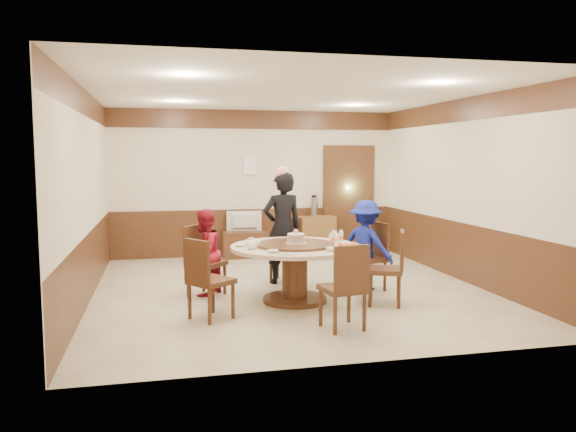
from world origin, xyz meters
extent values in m
plane|color=beige|center=(0.00, 0.00, 0.00)|extent=(6.00, 6.00, 0.00)
plane|color=silver|center=(0.00, 0.00, 2.80)|extent=(6.00, 6.00, 0.00)
cube|color=beige|center=(0.00, 3.00, 1.40)|extent=(5.50, 0.04, 2.80)
cube|color=beige|center=(0.00, -3.00, 1.40)|extent=(5.50, 0.04, 2.80)
cube|color=beige|center=(-2.75, 0.00, 1.40)|extent=(0.04, 6.00, 2.80)
cube|color=beige|center=(2.75, 0.00, 1.40)|extent=(0.04, 6.00, 2.80)
cube|color=#462715|center=(0.00, 0.00, 0.45)|extent=(5.50, 6.00, 0.90)
cube|color=#462715|center=(0.00, 0.00, 2.62)|extent=(5.50, 6.00, 0.35)
cube|color=#462715|center=(1.90, 2.95, 1.05)|extent=(1.05, 0.08, 2.18)
cube|color=#90DF9C|center=(1.90, 2.97, 1.05)|extent=(0.88, 0.02, 2.05)
cylinder|color=#462715|center=(-0.09, -0.68, 0.03)|extent=(0.84, 0.84, 0.06)
cylinder|color=#462715|center=(-0.09, -0.68, 0.35)|extent=(0.34, 0.34, 0.65)
cylinder|color=beige|center=(-0.09, -0.68, 0.72)|extent=(1.69, 1.69, 0.05)
cylinder|color=#462715|center=(-0.09, -0.68, 0.77)|extent=(1.03, 1.03, 0.03)
cube|color=#462715|center=(1.09, -0.28, 0.45)|extent=(0.52, 0.52, 0.06)
cube|color=#462715|center=(1.29, -0.24, 0.72)|extent=(0.13, 0.42, 0.50)
cube|color=#462715|center=(1.09, -0.28, 0.21)|extent=(0.36, 0.36, 0.42)
cube|color=#462715|center=(0.06, 0.52, 0.45)|extent=(0.60, 0.60, 0.06)
cube|color=#462715|center=(0.16, 0.71, 0.72)|extent=(0.39, 0.23, 0.50)
cube|color=#462715|center=(0.06, 0.52, 0.21)|extent=(0.36, 0.36, 0.42)
cube|color=#462715|center=(-1.20, -0.11, 0.45)|extent=(0.62, 0.62, 0.06)
cube|color=#462715|center=(-1.36, 0.03, 0.72)|extent=(0.30, 0.35, 0.50)
cube|color=#462715|center=(-1.20, -0.11, 0.21)|extent=(0.36, 0.36, 0.42)
cube|color=#462715|center=(-1.23, -1.24, 0.45)|extent=(0.61, 0.61, 0.06)
cube|color=#462715|center=(-1.41, -1.36, 0.72)|extent=(0.28, 0.37, 0.50)
cube|color=#462715|center=(-1.23, -1.24, 0.21)|extent=(0.36, 0.36, 0.42)
cube|color=#462715|center=(0.16, -1.95, 0.45)|extent=(0.51, 0.51, 0.06)
cube|color=#462715|center=(0.19, -2.15, 0.72)|extent=(0.42, 0.11, 0.50)
cube|color=#462715|center=(0.16, -1.95, 0.21)|extent=(0.36, 0.36, 0.42)
cube|color=#462715|center=(1.02, -1.08, 0.45)|extent=(0.58, 0.58, 0.06)
cube|color=#462715|center=(1.21, -1.16, 0.72)|extent=(0.20, 0.40, 0.50)
cube|color=#462715|center=(1.02, -1.08, 0.21)|extent=(0.36, 0.36, 0.42)
imported|color=black|center=(-0.01, 0.45, 0.84)|extent=(0.67, 0.50, 1.68)
imported|color=#A6162A|center=(-1.22, -0.06, 0.60)|extent=(0.70, 0.74, 1.20)
imported|color=navy|center=(1.07, -0.24, 0.65)|extent=(0.90, 0.95, 1.29)
cylinder|color=white|center=(-0.07, -0.68, 0.79)|extent=(0.28, 0.28, 0.01)
cylinder|color=tan|center=(-0.07, -0.68, 0.84)|extent=(0.22, 0.22, 0.10)
cylinder|color=white|center=(-0.07, -0.68, 0.90)|extent=(0.22, 0.22, 0.01)
sphere|color=pink|center=(-0.07, -0.68, 0.94)|extent=(0.06, 0.06, 0.06)
ellipsoid|color=white|center=(-0.69, -0.83, 0.81)|extent=(0.17, 0.15, 0.13)
ellipsoid|color=white|center=(0.55, -0.39, 0.81)|extent=(0.17, 0.15, 0.13)
imported|color=white|center=(-0.61, -0.32, 0.77)|extent=(0.15, 0.15, 0.04)
imported|color=white|center=(0.26, -1.19, 0.77)|extent=(0.15, 0.15, 0.05)
imported|color=white|center=(-0.47, -1.15, 0.77)|extent=(0.14, 0.14, 0.03)
imported|color=white|center=(0.59, -0.81, 0.77)|extent=(0.13, 0.13, 0.04)
imported|color=white|center=(-0.80, -0.59, 0.77)|extent=(0.14, 0.14, 0.04)
imported|color=white|center=(0.07, -0.11, 0.77)|extent=(0.14, 0.14, 0.04)
cylinder|color=white|center=(-0.34, -1.33, 0.76)|extent=(0.18, 0.18, 0.01)
cylinder|color=white|center=(0.36, -0.18, 0.76)|extent=(0.18, 0.18, 0.01)
cube|color=white|center=(0.53, -1.05, 0.76)|extent=(0.30, 0.20, 0.02)
cube|color=#D94618|center=(0.53, -1.05, 0.79)|extent=(0.24, 0.15, 0.04)
cylinder|color=white|center=(0.43, -0.71, 0.83)|extent=(0.06, 0.06, 0.16)
cylinder|color=white|center=(0.58, -0.61, 0.83)|extent=(0.06, 0.06, 0.16)
cube|color=#462715|center=(-0.25, 2.75, 0.25)|extent=(0.85, 0.45, 0.50)
imported|color=gray|center=(-0.25, 2.75, 0.69)|extent=(0.67, 0.15, 0.38)
cube|color=brown|center=(1.14, 2.78, 0.38)|extent=(0.80, 0.40, 0.75)
cylinder|color=silver|center=(1.13, 2.78, 0.94)|extent=(0.15, 0.15, 0.38)
cube|color=white|center=(-0.10, 2.96, 1.75)|extent=(0.25, 0.00, 0.35)
cube|color=white|center=(0.55, 2.96, 1.45)|extent=(0.30, 0.00, 0.22)
camera|label=1|loc=(-1.79, -7.77, 1.91)|focal=35.00mm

